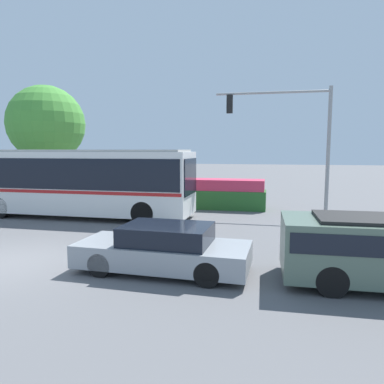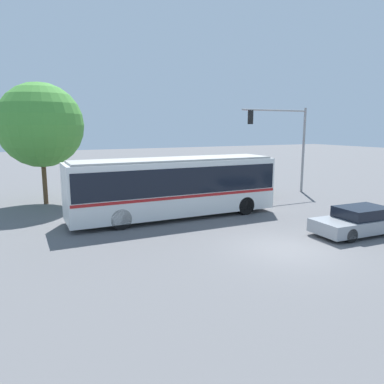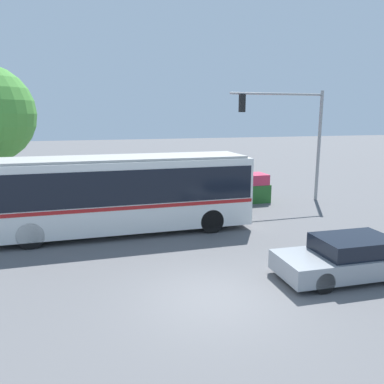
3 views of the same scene
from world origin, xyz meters
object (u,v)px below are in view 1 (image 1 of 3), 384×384
traffic_light_pole (297,129)px  sedan_foreground (164,249)px  city_bus (75,179)px  street_tree_left (46,124)px

traffic_light_pole → sedan_foreground: bearing=68.0°
sedan_foreground → traffic_light_pole: (3.89, 9.63, 3.57)m
city_bus → sedan_foreground: (6.30, -6.56, -1.21)m
city_bus → traffic_light_pole: size_ratio=1.82×
sedan_foreground → city_bus: bearing=-43.9°
city_bus → street_tree_left: street_tree_left is taller
traffic_light_pole → street_tree_left: size_ratio=0.83×
traffic_light_pole → street_tree_left: 16.55m
traffic_light_pole → street_tree_left: (-16.13, 3.66, 0.73)m
sedan_foreground → traffic_light_pole: traffic_light_pole is taller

